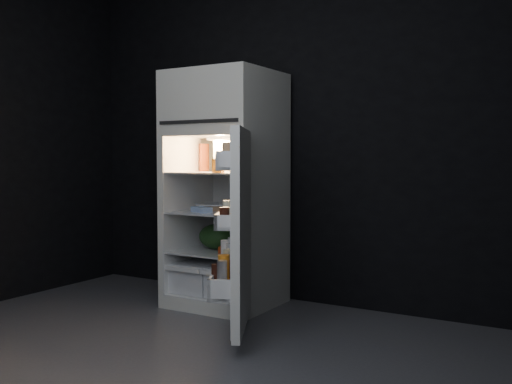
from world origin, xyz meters
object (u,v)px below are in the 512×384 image
Objects in this scene: refrigerator at (227,181)px; egg_carton at (238,208)px; fridge_door at (237,231)px; milk_jug at (225,156)px; yogurt_tray at (239,249)px.

egg_carton is at bearing -24.38° from refrigerator.
fridge_door is at bearing -35.36° from egg_carton.
milk_jug reaches higher than egg_carton.
milk_jug is 0.43m from egg_carton.
refrigerator is 5.53× the size of egg_carton.
fridge_door is at bearing -65.61° from milk_jug.
refrigerator is 0.25m from egg_carton.
fridge_door is 1.04m from milk_jug.
fridge_door is at bearing -78.83° from yogurt_tray.
egg_carton is 0.31m from yogurt_tray.
refrigerator is at bearing 178.37° from egg_carton.
yogurt_tray is at bearing 121.22° from fridge_door.
milk_jug is (-0.03, 0.02, 0.19)m from refrigerator.
egg_carton is 1.12× the size of yogurt_tray.
refrigerator is 1.46× the size of fridge_door.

